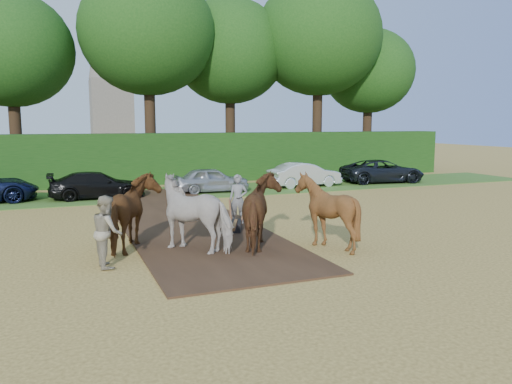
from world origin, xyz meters
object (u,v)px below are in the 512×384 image
Objects in this scene: parked_cars at (118,183)px; plough_team at (232,212)px; spectator_near at (107,231)px; church at (109,41)px.

plough_team is at bearing -80.68° from parked_cars.
church is at bearing -9.69° from spectator_near.
church is (4.00, 41.24, 13.04)m from parked_cars.
church reaches higher than spectator_near.
parked_cars is (1.65, 12.30, -0.22)m from spectator_near.
plough_team is at bearing -92.26° from church.
spectator_near is at bearing -169.58° from plough_team.
spectator_near is 12.42m from parked_cars.
church reaches higher than parked_cars.
spectator_near is 0.07× the size of church.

